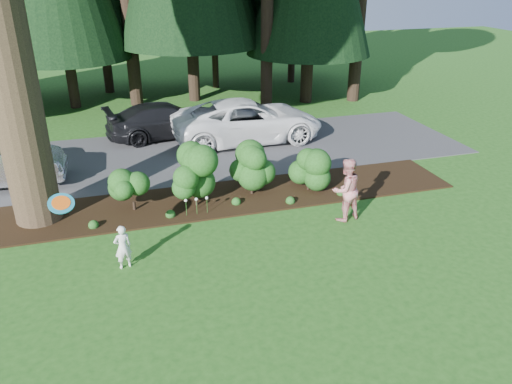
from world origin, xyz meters
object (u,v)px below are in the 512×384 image
child (123,247)px  frisbee (61,203)px  car_white_suv (247,121)px  adult (346,190)px  car_dark_suv (166,120)px

child → frisbee: (-1.16, -0.00, 1.30)m
car_white_suv → child: 9.67m
child → adult: bearing=172.9°
child → adult: size_ratio=0.61×
car_dark_suv → adult: adult is taller
adult → frisbee: bearing=-5.8°
car_dark_suv → adult: 9.60m
child → frisbee: bearing=-14.2°
car_white_suv → adult: 7.35m
frisbee → adult: bearing=6.1°
car_white_suv → child: size_ratio=5.42×
car_white_suv → frisbee: (-6.46, -8.09, 0.99)m
car_white_suv → adult: (0.78, -7.31, 0.04)m
adult → frisbee: size_ratio=3.07×
car_dark_suv → car_white_suv: bearing=-124.6°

